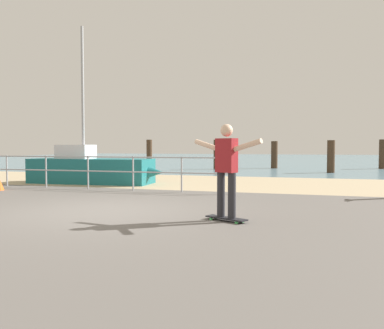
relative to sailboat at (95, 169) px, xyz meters
The scene contains 12 objects.
ground_plane 7.17m from the sailboat, 62.72° to the right, with size 24.00×10.00×0.04m, color #605B56.
beach_strip 3.70m from the sailboat, 26.67° to the left, with size 24.00×6.00×0.04m, color tan.
sea_surface 29.83m from the sailboat, 83.69° to the left, with size 72.00×50.00×0.04m, color slate.
railing_fence 1.93m from the sailboat, 66.12° to the right, with size 9.25×0.05×1.05m.
sailboat is the anchor object (origin of this frame).
skateboard 8.34m from the sailboat, 43.92° to the right, with size 0.81×0.52×0.08m.
skateboarder 8.34m from the sailboat, 43.92° to the right, with size 1.35×0.70×1.65m.
groyne_post_0 7.15m from the sailboat, 97.12° to the left, with size 0.30×0.30×1.70m, color #422D1E.
groyne_post_1 10.03m from the sailboat, 77.31° to the left, with size 0.39×0.39×1.73m, color #422D1E.
groyne_post_2 12.92m from the sailboat, 65.83° to the left, with size 0.39×0.39×1.66m, color #422D1E.
groyne_post_3 11.93m from the sailboat, 45.41° to the left, with size 0.38×0.38×1.65m, color #422D1E.
groyne_post_4 17.41m from the sailboat, 48.81° to the left, with size 0.40×0.40×1.75m, color #422D1E.
Camera 1 is at (4.15, -7.30, 1.34)m, focal length 37.26 mm.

